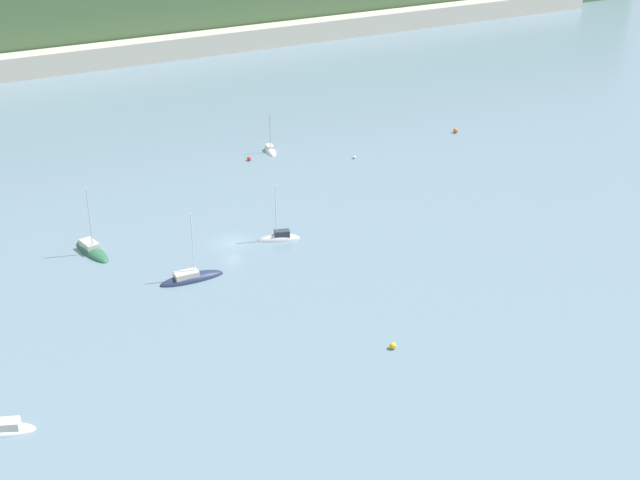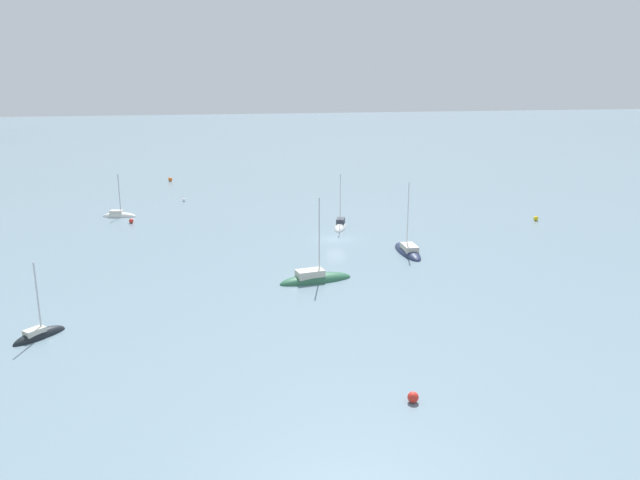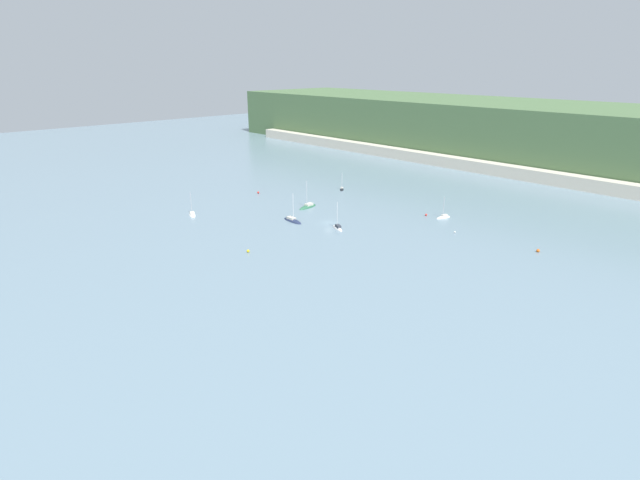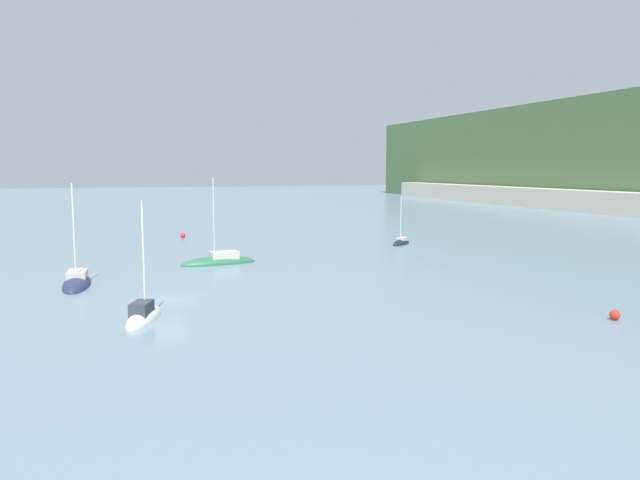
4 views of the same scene
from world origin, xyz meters
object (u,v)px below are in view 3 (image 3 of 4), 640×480
sailboat_5 (192,215)px  mooring_buoy_2 (426,215)px  mooring_buoy_1 (455,232)px  sailboat_0 (292,221)px  mooring_buoy_0 (258,192)px  mooring_buoy_3 (538,251)px  sailboat_1 (308,207)px  sailboat_3 (337,228)px  sailboat_4 (342,190)px  sailboat_2 (443,218)px  mooring_buoy_4 (248,251)px

sailboat_5 → mooring_buoy_2: size_ratio=11.99×
mooring_buoy_1 → mooring_buoy_2: 17.49m
sailboat_0 → mooring_buoy_0: bearing=163.0°
sailboat_5 → mooring_buoy_2: bearing=-110.9°
sailboat_0 → mooring_buoy_2: 42.46m
mooring_buoy_1 → mooring_buoy_3: bearing=6.1°
sailboat_0 → sailboat_1: bearing=124.3°
mooring_buoy_1 → mooring_buoy_2: bearing=153.1°
sailboat_5 → mooring_buoy_3: bearing=-129.1°
sailboat_3 → sailboat_4: size_ratio=1.22×
sailboat_5 → sailboat_0: bearing=-121.3°
sailboat_3 → mooring_buoy_2: size_ratio=12.76×
sailboat_5 → mooring_buoy_3: (89.59, 48.56, 0.29)m
sailboat_0 → sailboat_1: sailboat_1 is taller
sailboat_2 → sailboat_3: size_ratio=0.85×
mooring_buoy_0 → mooring_buoy_1: bearing=10.6°
mooring_buoy_2 → mooring_buoy_3: size_ratio=0.82×
sailboat_1 → mooring_buoy_1: (48.43, 13.10, 0.14)m
sailboat_3 → mooring_buoy_3: sailboat_3 is taller
sailboat_0 → mooring_buoy_2: size_ratio=13.96×
sailboat_2 → mooring_buoy_2: sailboat_2 is taller
sailboat_2 → sailboat_4: (-47.34, 2.66, -0.01)m
mooring_buoy_0 → mooring_buoy_1: mooring_buoy_0 is taller
sailboat_0 → mooring_buoy_0: size_ratio=12.66×
sailboat_0 → sailboat_5: size_ratio=1.16×
mooring_buoy_3 → sailboat_5: bearing=-151.5°
sailboat_2 → sailboat_4: 47.41m
sailboat_1 → mooring_buoy_4: 44.27m
mooring_buoy_0 → mooring_buoy_4: size_ratio=1.02×
sailboat_0 → sailboat_1: 15.95m
sailboat_0 → sailboat_2: sailboat_0 is taller
mooring_buoy_4 → mooring_buoy_0: bearing=141.3°
sailboat_0 → mooring_buoy_0: (-34.92, 12.72, 0.27)m
sailboat_0 → sailboat_3: size_ratio=1.09×
sailboat_1 → sailboat_5: (-18.15, -33.01, 0.01)m
sailboat_3 → sailboat_5: size_ratio=1.06×
sailboat_0 → mooring_buoy_2: bearing=57.7°
sailboat_4 → sailboat_5: 59.47m
sailboat_3 → mooring_buoy_3: size_ratio=10.51×
sailboat_2 → mooring_buoy_3: 34.43m
sailboat_4 → mooring_buoy_2: sailboat_4 is taller
sailboat_4 → mooring_buoy_0: bearing=-75.3°
sailboat_1 → mooring_buoy_4: size_ratio=13.35×
sailboat_0 → mooring_buoy_1: size_ratio=18.20×
sailboat_1 → sailboat_5: 37.67m
mooring_buoy_1 → mooring_buoy_0: bearing=-169.4°
mooring_buoy_1 → mooring_buoy_3: mooring_buoy_3 is taller
mooring_buoy_0 → mooring_buoy_2: size_ratio=1.10×
sailboat_0 → sailboat_3: 15.45m
sailboat_3 → sailboat_5: bearing=50.8°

